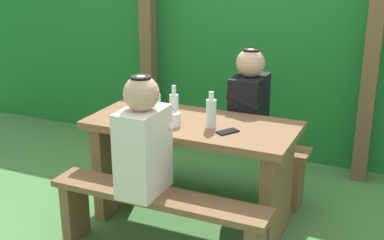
# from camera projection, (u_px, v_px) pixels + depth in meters

# --- Properties ---
(ground_plane) EXTENTS (12.00, 12.00, 0.00)m
(ground_plane) POSITION_uv_depth(u_px,v_px,m) (192.00, 221.00, 3.65)
(ground_plane) COLOR #4B8340
(hedge_backdrop) EXTENTS (6.40, 0.61, 1.66)m
(hedge_backdrop) POSITION_uv_depth(u_px,v_px,m) (265.00, 61.00, 4.84)
(hedge_backdrop) COLOR #1E742B
(hedge_backdrop) RESTS_ON ground_plane
(pergola_post_left) EXTENTS (0.12, 0.12, 1.91)m
(pergola_post_left) POSITION_uv_depth(u_px,v_px,m) (148.00, 48.00, 4.77)
(pergola_post_left) COLOR brown
(pergola_post_left) RESTS_ON ground_plane
(pergola_post_right) EXTENTS (0.12, 0.12, 1.91)m
(pergola_post_right) POSITION_uv_depth(u_px,v_px,m) (371.00, 68.00, 4.00)
(pergola_post_right) COLOR brown
(pergola_post_right) RESTS_ON ground_plane
(picnic_table) EXTENTS (1.40, 0.64, 0.75)m
(picnic_table) POSITION_uv_depth(u_px,v_px,m) (192.00, 155.00, 3.48)
(picnic_table) COLOR brown
(picnic_table) RESTS_ON ground_plane
(bench_near) EXTENTS (1.40, 0.24, 0.45)m
(bench_near) POSITION_uv_depth(u_px,v_px,m) (158.00, 213.00, 3.10)
(bench_near) COLOR brown
(bench_near) RESTS_ON ground_plane
(bench_far) EXTENTS (1.40, 0.24, 0.45)m
(bench_far) POSITION_uv_depth(u_px,v_px,m) (219.00, 154.00, 3.98)
(bench_far) COLOR brown
(bench_far) RESTS_ON ground_plane
(person_white_shirt) EXTENTS (0.25, 0.35, 0.72)m
(person_white_shirt) POSITION_uv_depth(u_px,v_px,m) (143.00, 140.00, 2.99)
(person_white_shirt) COLOR silver
(person_white_shirt) RESTS_ON bench_near
(person_black_coat) EXTENTS (0.25, 0.35, 0.72)m
(person_black_coat) POSITION_uv_depth(u_px,v_px,m) (249.00, 101.00, 3.74)
(person_black_coat) COLOR black
(person_black_coat) RESTS_ON bench_far
(drinking_glass) EXTENTS (0.08, 0.08, 0.09)m
(drinking_glass) POSITION_uv_depth(u_px,v_px,m) (175.00, 120.00, 3.31)
(drinking_glass) COLOR silver
(drinking_glass) RESTS_ON picnic_table
(bottle_left) EXTENTS (0.07, 0.07, 0.25)m
(bottle_left) POSITION_uv_depth(u_px,v_px,m) (156.00, 107.00, 3.37)
(bottle_left) COLOR silver
(bottle_left) RESTS_ON picnic_table
(bottle_right) EXTENTS (0.07, 0.07, 0.24)m
(bottle_right) POSITION_uv_depth(u_px,v_px,m) (211.00, 113.00, 3.27)
(bottle_right) COLOR silver
(bottle_right) RESTS_ON picnic_table
(bottle_center) EXTENTS (0.06, 0.06, 0.25)m
(bottle_center) POSITION_uv_depth(u_px,v_px,m) (174.00, 107.00, 3.38)
(bottle_center) COLOR silver
(bottle_center) RESTS_ON picnic_table
(cell_phone) EXTENTS (0.13, 0.16, 0.01)m
(cell_phone) POSITION_uv_depth(u_px,v_px,m) (228.00, 132.00, 3.21)
(cell_phone) COLOR black
(cell_phone) RESTS_ON picnic_table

